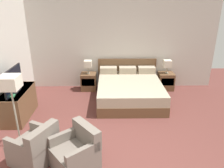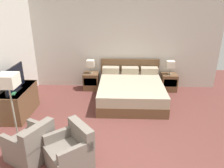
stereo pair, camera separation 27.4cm
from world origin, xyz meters
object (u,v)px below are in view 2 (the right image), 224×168
at_px(nightstand_left, 91,81).
at_px(floor_lamp, 9,86).
at_px(armchair_by_window, 31,145).
at_px(table_lamp_left, 90,64).
at_px(table_lamp_right, 171,65).
at_px(nightstand_right, 169,82).
at_px(tv, 15,79).
at_px(armchair_companion, 70,151).
at_px(book_red_cover, 11,94).
at_px(bed, 131,90).
at_px(dresser, 20,101).

relative_size(nightstand_left, floor_lamp, 0.36).
bearing_deg(armchair_by_window, table_lamp_left, 78.51).
relative_size(nightstand_left, table_lamp_right, 1.28).
relative_size(nightstand_right, armchair_by_window, 0.59).
bearing_deg(nightstand_right, tv, -155.81).
xyz_separation_m(nightstand_right, armchair_companion, (-2.42, -3.49, 0.01)).
height_order(nightstand_left, tv, tv).
bearing_deg(armchair_by_window, book_red_cover, 125.27).
height_order(nightstand_right, armchair_companion, armchair_companion).
relative_size(tv, book_red_cover, 4.94).
bearing_deg(book_red_cover, bed, 25.26).
bearing_deg(tv, armchair_companion, -45.31).
bearing_deg(armchair_companion, table_lamp_left, 91.35).
distance_m(table_lamp_right, armchair_by_window, 4.65).
height_order(nightstand_right, floor_lamp, floor_lamp).
bearing_deg(floor_lamp, book_red_cover, 118.08).
xyz_separation_m(bed, book_red_cover, (-2.82, -1.33, 0.44)).
bearing_deg(nightstand_right, table_lamp_right, 90.00).
xyz_separation_m(nightstand_left, dresser, (-1.57, -1.75, 0.10)).
bearing_deg(table_lamp_left, nightstand_left, -90.00).
height_order(armchair_by_window, armchair_companion, same).
bearing_deg(bed, armchair_by_window, -126.75).
xyz_separation_m(table_lamp_left, armchair_by_window, (-0.68, -3.35, -0.57)).
bearing_deg(nightstand_left, floor_lamp, -110.88).
xyz_separation_m(nightstand_right, dresser, (-4.07, -1.75, 0.10)).
bearing_deg(nightstand_right, bed, -148.72).
bearing_deg(armchair_companion, book_red_cover, 139.65).
height_order(table_lamp_left, armchair_by_window, table_lamp_left).
height_order(bed, dresser, bed).
bearing_deg(book_red_cover, table_lamp_left, 53.13).
bearing_deg(table_lamp_right, dresser, -156.76).
distance_m(nightstand_left, floor_lamp, 3.29).
xyz_separation_m(table_lamp_left, dresser, (-1.57, -1.75, -0.49)).
bearing_deg(dresser, nightstand_right, 23.22).
distance_m(dresser, book_red_cover, 0.50).
bearing_deg(book_red_cover, tv, 89.36).
distance_m(book_red_cover, armchair_companion, 2.21).
bearing_deg(table_lamp_right, bed, -148.67).
bearing_deg(book_red_cover, floor_lamp, -61.92).
relative_size(table_lamp_left, armchair_companion, 0.44).
relative_size(nightstand_left, armchair_companion, 0.57).
distance_m(table_lamp_left, armchair_companion, 3.54).
bearing_deg(armchair_companion, floor_lamp, 155.03).
relative_size(armchair_companion, floor_lamp, 0.64).
distance_m(bed, nightstand_left, 1.46).
xyz_separation_m(nightstand_left, armchair_by_window, (-0.68, -3.35, 0.01)).
distance_m(tv, armchair_by_window, 1.90).
bearing_deg(dresser, nightstand_left, 48.07).
bearing_deg(armchair_companion, bed, 66.85).
relative_size(nightstand_left, nightstand_right, 1.00).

